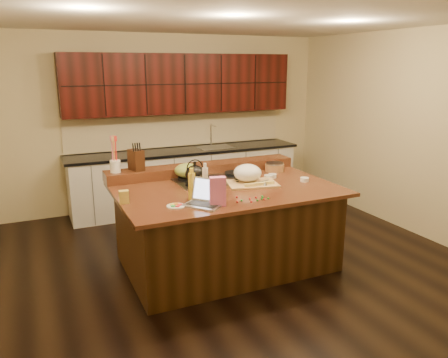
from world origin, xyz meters
name	(u,v)px	position (x,y,z in m)	size (l,w,h in m)	color
room	(226,149)	(0.00, 0.00, 1.35)	(5.52, 5.02, 2.72)	black
island	(226,226)	(0.00, 0.00, 0.46)	(2.40, 1.60, 0.92)	black
back_ledge	(203,168)	(0.00, 0.70, 0.98)	(2.40, 0.30, 0.12)	black
cooktop	(215,179)	(0.00, 0.30, 0.94)	(0.92, 0.52, 0.05)	gray
back_counter	(185,146)	(0.30, 2.23, 0.98)	(3.70, 0.66, 2.40)	silver
kettle	(195,174)	(-0.30, 0.17, 1.06)	(0.22, 0.22, 0.20)	black
green_bowl	(187,170)	(-0.30, 0.43, 1.05)	(0.29, 0.29, 0.16)	olive
laptop	(206,198)	(-0.44, -0.48, 0.99)	(0.44, 0.45, 0.24)	#B7B7BC
oil_bottle	(192,186)	(-0.50, -0.27, 1.06)	(0.07, 0.07, 0.27)	gold
vinegar_bottle	(205,179)	(-0.26, -0.03, 1.04)	(0.06, 0.06, 0.25)	silver
wooden_tray	(249,175)	(0.29, 0.02, 1.02)	(0.62, 0.51, 0.22)	tan
ramekin_a	(304,179)	(0.94, -0.15, 0.94)	(0.10, 0.10, 0.04)	white
ramekin_b	(272,176)	(0.68, 0.15, 0.94)	(0.10, 0.10, 0.04)	white
ramekin_c	(268,177)	(0.61, 0.12, 0.94)	(0.10, 0.10, 0.04)	white
strainer_bowl	(275,168)	(0.88, 0.43, 0.97)	(0.24, 0.24, 0.09)	#996B3F
kitchen_timer	(265,184)	(0.39, -0.19, 0.96)	(0.08, 0.08, 0.07)	silver
pink_bag	(218,191)	(-0.35, -0.57, 1.06)	(0.15, 0.08, 0.28)	pink
candy_plate	(176,206)	(-0.72, -0.43, 0.93)	(0.18, 0.18, 0.01)	white
package_box	(124,197)	(-1.15, -0.13, 0.99)	(0.09, 0.07, 0.13)	gold
utensil_crock	(115,166)	(-1.07, 0.70, 1.11)	(0.12, 0.12, 0.14)	white
knife_block	(136,160)	(-0.83, 0.70, 1.16)	(0.12, 0.20, 0.24)	black
gumdrop_0	(256,197)	(0.11, -0.51, 0.93)	(0.02, 0.02, 0.02)	red
gumdrop_1	(221,201)	(-0.27, -0.47, 0.93)	(0.02, 0.02, 0.02)	#198C26
gumdrop_2	(264,199)	(0.15, -0.60, 0.93)	(0.02, 0.02, 0.02)	red
gumdrop_3	(257,200)	(0.07, -0.60, 0.93)	(0.02, 0.02, 0.02)	#198C26
gumdrop_4	(237,202)	(-0.13, -0.56, 0.93)	(0.02, 0.02, 0.02)	red
gumdrop_5	(268,198)	(0.20, -0.59, 0.93)	(0.02, 0.02, 0.02)	#198C26
gumdrop_6	(237,197)	(-0.07, -0.42, 0.93)	(0.02, 0.02, 0.02)	red
gumdrop_7	(262,199)	(0.13, -0.58, 0.93)	(0.02, 0.02, 0.02)	#198C26
gumdrop_8	(250,199)	(0.03, -0.52, 0.93)	(0.02, 0.02, 0.02)	red
gumdrop_9	(242,200)	(-0.07, -0.54, 0.93)	(0.02, 0.02, 0.02)	#198C26
gumdrop_10	(225,200)	(-0.23, -0.47, 0.93)	(0.02, 0.02, 0.02)	red
gumdrop_11	(262,196)	(0.18, -0.50, 0.93)	(0.02, 0.02, 0.02)	#198C26
gumdrop_12	(251,202)	(-0.01, -0.62, 0.93)	(0.02, 0.02, 0.02)	red
gumdrop_13	(263,197)	(0.17, -0.54, 0.93)	(0.02, 0.02, 0.02)	#198C26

